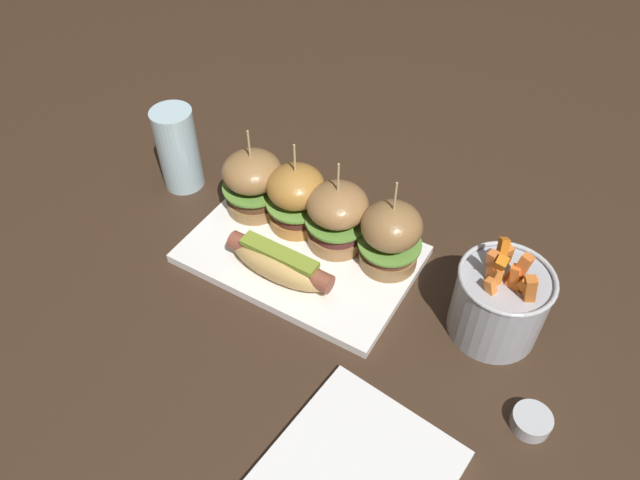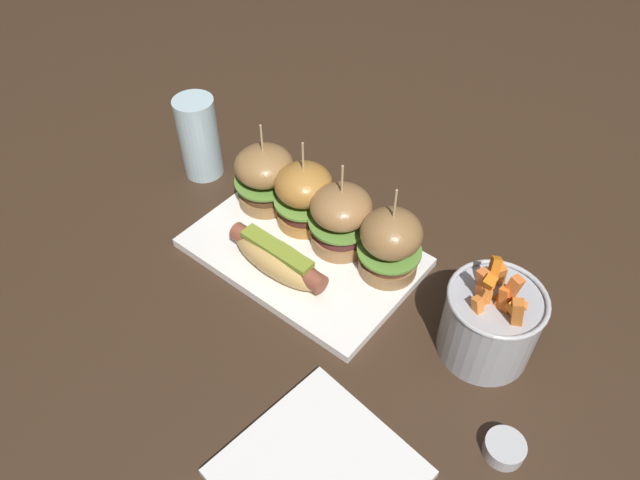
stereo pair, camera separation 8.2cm
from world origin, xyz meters
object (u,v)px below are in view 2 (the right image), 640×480
hot_dog (275,257)px  water_glass (199,137)px  slider_center_left (304,195)px  slider_far_right (390,243)px  sauce_ramekin (504,448)px  platter_main (303,252)px  slider_center_right (341,218)px  slider_far_left (265,176)px  fries_bucket (490,322)px  side_plate (319,473)px

hot_dog → water_glass: bearing=158.7°
hot_dog → slider_center_left: 0.11m
slider_far_right → water_glass: (-0.37, -0.00, 0.00)m
slider_far_right → sauce_ramekin: 0.29m
platter_main → sauce_ramekin: sauce_ramekin is taller
slider_center_right → slider_far_left: bearing=179.9°
platter_main → fries_bucket: bearing=4.3°
slider_center_right → platter_main: bearing=-127.9°
slider_center_left → water_glass: bearing=-179.2°
side_plate → slider_center_right: bearing=123.7°
fries_bucket → side_plate: fries_bucket is taller
slider_center_left → slider_far_right: bearing=-0.8°
platter_main → fries_bucket: 0.29m
platter_main → hot_dog: 0.06m
slider_center_left → slider_center_right: (0.07, -0.00, -0.00)m
sauce_ramekin → side_plate: bearing=-133.9°
platter_main → sauce_ramekin: 0.38m
sauce_ramekin → slider_center_right: bearing=158.2°
side_plate → slider_center_left: bearing=132.1°
platter_main → fries_bucket: fries_bucket is taller
water_glass → slider_center_right: bearing=-0.1°
slider_far_left → water_glass: size_ratio=1.03×
fries_bucket → sauce_ramekin: size_ratio=3.33×
hot_dog → slider_far_right: bearing=39.3°
slider_center_left → slider_far_right: size_ratio=0.99×
slider_far_left → slider_center_left: (0.07, 0.00, 0.00)m
slider_center_left → hot_dog: bearing=-72.1°
side_plate → fries_bucket: bearing=77.2°
slider_far_right → side_plate: slider_far_right is taller
slider_center_left → sauce_ramekin: (0.40, -0.14, -0.05)m
slider_center_left → slider_far_right: 0.15m
slider_far_left → platter_main: bearing=-21.9°
slider_far_left → fries_bucket: 0.39m
slider_far_left → fries_bucket: size_ratio=0.94×
hot_dog → sauce_ramekin: 0.37m
slider_far_left → slider_center_right: size_ratio=0.99×
slider_center_right → water_glass: bearing=179.9°
platter_main → slider_center_left: 0.08m
platter_main → side_plate: platter_main is taller
fries_bucket → water_glass: bearing=177.5°
slider_far_left → sauce_ramekin: bearing=-15.6°
slider_center_right → slider_far_right: size_ratio=0.98×
side_plate → water_glass: 0.56m
slider_far_left → side_plate: (0.33, -0.28, -0.06)m
platter_main → side_plate: size_ratio=1.77×
platter_main → water_glass: size_ratio=2.33×
fries_bucket → sauce_ramekin: bearing=-52.2°
fries_bucket → platter_main: bearing=-175.7°
slider_far_right → water_glass: bearing=-179.9°
slider_center_left → sauce_ramekin: size_ratio=3.16×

